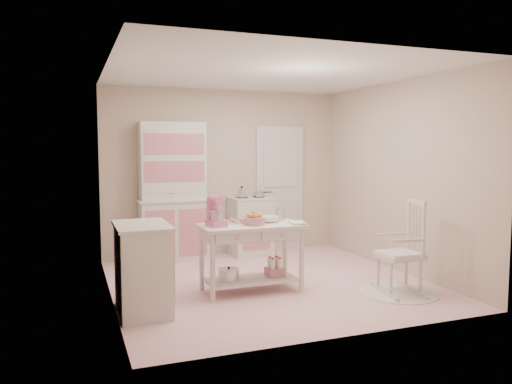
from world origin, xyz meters
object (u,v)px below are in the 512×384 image
Objects in this scene: hutch at (173,192)px; bread_basket at (254,221)px; base_cabinet at (143,268)px; rocking_chair at (400,247)px; work_table at (251,258)px; stove at (250,226)px; stand_mixer at (216,211)px.

hutch is 8.32× the size of bread_basket.
base_cabinet is 2.92m from rocking_chair.
base_cabinet is at bearing -166.65° from work_table.
stand_mixer is (-1.09, -1.85, 0.51)m from stove.
hutch is 2.43m from base_cabinet.
hutch reaches higher than bread_basket.
stand_mixer is at bearing 20.45° from base_cabinet.
stove is 0.77× the size of work_table.
stove is 1.00× the size of base_cabinet.
hutch is 1.73× the size of work_table.
hutch reaches higher than stove.
stand_mixer is 1.36× the size of bread_basket.
work_table is at bearing 167.15° from rocking_chair.
stove is at bearing 48.60° from stand_mixer.
stove is 3.68× the size of bread_basket.
hutch is 3.39m from rocking_chair.
bread_basket is (-1.57, 0.63, 0.30)m from rocking_chair.
hutch is at bearing 177.61° from stove.
rocking_chair reaches higher than bread_basket.
stand_mixer reaches higher than base_cabinet.
work_table is at bearing -74.46° from hutch.
base_cabinet is (-0.77, -2.23, -0.58)m from hutch.
work_table is at bearing 13.35° from base_cabinet.
stand_mixer is at bearing 170.96° from bread_basket.
bread_basket is (-0.65, -1.92, 0.39)m from stove.
stove is at bearing 71.42° from bread_basket.
stand_mixer is at bearing 171.09° from rocking_chair.
hutch reaches higher than stand_mixer.
stand_mixer reaches higher than work_table.
hutch is 2.06m from bread_basket.
stove is 0.84× the size of rocking_chair.
rocking_chair is 1.73m from work_table.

